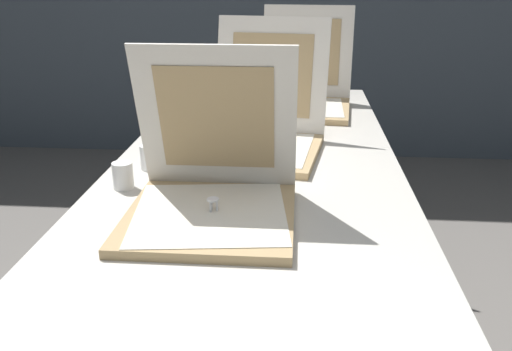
{
  "coord_description": "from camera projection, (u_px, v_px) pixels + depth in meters",
  "views": [
    {
      "loc": [
        0.12,
        -0.8,
        1.29
      ],
      "look_at": [
        0.02,
        0.47,
        0.81
      ],
      "focal_mm": 38.14,
      "sensor_mm": 36.0,
      "label": 1
    }
  ],
  "objects": [
    {
      "name": "pizza_box_front",
      "position": [
        211.0,
        194.0,
        1.26
      ],
      "size": [
        0.39,
        0.39,
        0.39
      ],
      "rotation": [
        0.0,
        0.0,
        -0.0
      ],
      "color": "tan",
      "rests_on": "table"
    },
    {
      "name": "table",
      "position": [
        254.0,
        188.0,
        1.56
      ],
      "size": [
        0.85,
        2.36,
        0.75
      ],
      "color": "beige",
      "rests_on": "ground"
    },
    {
      "name": "pizza_box_back",
      "position": [
        303.0,
        95.0,
        2.24
      ],
      "size": [
        0.42,
        0.47,
        0.4
      ],
      "rotation": [
        0.0,
        0.0,
        -0.09
      ],
      "color": "tan",
      "rests_on": "table"
    },
    {
      "name": "cup_white_mid",
      "position": [
        150.0,
        157.0,
        1.57
      ],
      "size": [
        0.05,
        0.05,
        0.07
      ],
      "primitive_type": "cylinder",
      "color": "white",
      "rests_on": "table"
    },
    {
      "name": "cup_white_far",
      "position": [
        195.0,
        124.0,
        1.91
      ],
      "size": [
        0.05,
        0.05,
        0.07
      ],
      "primitive_type": "cylinder",
      "color": "white",
      "rests_on": "table"
    },
    {
      "name": "cup_white_near_center",
      "position": [
        123.0,
        176.0,
        1.43
      ],
      "size": [
        0.05,
        0.05,
        0.07
      ],
      "primitive_type": "cylinder",
      "color": "white",
      "rests_on": "table"
    },
    {
      "name": "pizza_box_middle",
      "position": [
        259.0,
        132.0,
        1.73
      ],
      "size": [
        0.45,
        0.53,
        0.4
      ],
      "rotation": [
        0.0,
        0.0,
        -0.15
      ],
      "color": "tan",
      "rests_on": "table"
    }
  ]
}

